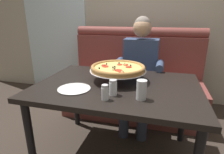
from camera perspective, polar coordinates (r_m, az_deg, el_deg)
The scene contains 10 objects.
back_wall_with_window at distance 2.96m, azimuth 9.26°, elevation 20.48°, with size 6.00×0.12×2.80m, color #BCB29E.
window_panel at distance 3.37m, azimuth -17.53°, elevation 19.62°, with size 1.10×0.02×2.80m, color white.
booth_bench at distance 2.55m, azimuth 6.66°, elevation -1.99°, with size 1.77×0.78×1.13m.
dining_table at distance 1.59m, azimuth 1.63°, elevation -4.90°, with size 1.35×0.95×0.73m.
diner_main at distance 2.19m, azimuth 8.43°, elevation 3.10°, with size 0.54×0.64×1.27m.
pizza at distance 1.62m, azimuth 1.83°, elevation 2.72°, with size 0.49×0.49×0.15m.
shaker_oregano at distance 1.34m, azimuth 0.31°, elevation -3.57°, with size 0.06×0.06×0.11m.
shaker_pepper_flakes at distance 1.27m, azimuth -2.16°, elevation -5.06°, with size 0.05×0.05×0.11m.
plate_near_left at distance 1.49m, azimuth -11.57°, elevation -3.29°, with size 0.26×0.26×0.02m.
drinking_glass at distance 1.28m, azimuth 9.02°, elevation -4.19°, with size 0.07×0.07×0.14m.
Camera 1 is at (0.34, -1.42, 1.28)m, focal length 29.77 mm.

